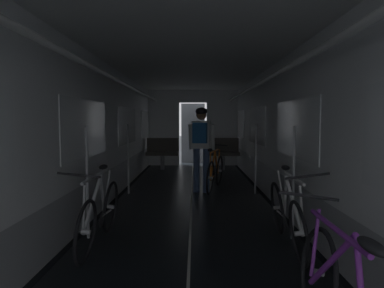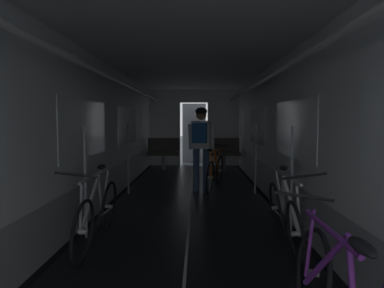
{
  "view_description": "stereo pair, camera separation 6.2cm",
  "coord_description": "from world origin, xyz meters",
  "px_view_note": "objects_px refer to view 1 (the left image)",
  "views": [
    {
      "loc": [
        0.06,
        -2.04,
        1.46
      ],
      "look_at": [
        0.0,
        5.3,
        0.96
      ],
      "focal_mm": 31.79,
      "sensor_mm": 36.0,
      "label": 1
    },
    {
      "loc": [
        0.12,
        -2.04,
        1.46
      ],
      "look_at": [
        0.0,
        5.3,
        0.96
      ],
      "focal_mm": 31.79,
      "sensor_mm": 36.0,
      "label": 2
    }
  ],
  "objects_px": {
    "bicycle_silver": "(99,213)",
    "bicycle_orange_in_aisle": "(215,172)",
    "bench_seat_far_right": "(223,151)",
    "bench_seat_far_left": "(163,151)",
    "bicycle_white": "(287,214)",
    "person_cyclist_aisle": "(201,140)"
  },
  "relations": [
    {
      "from": "bicycle_white",
      "to": "bicycle_orange_in_aisle",
      "type": "bearing_deg",
      "value": 101.04
    },
    {
      "from": "bench_seat_far_left",
      "to": "person_cyclist_aisle",
      "type": "distance_m",
      "value": 3.47
    },
    {
      "from": "bench_seat_far_right",
      "to": "bicycle_silver",
      "type": "distance_m",
      "value": 6.53
    },
    {
      "from": "bicycle_silver",
      "to": "bench_seat_far_right",
      "type": "bearing_deg",
      "value": 72.61
    },
    {
      "from": "bench_seat_far_left",
      "to": "bicycle_white",
      "type": "distance_m",
      "value": 6.57
    },
    {
      "from": "bench_seat_far_right",
      "to": "person_cyclist_aisle",
      "type": "xyz_separation_m",
      "value": [
        -0.71,
        -3.26,
        0.5
      ]
    },
    {
      "from": "bench_seat_far_right",
      "to": "bicycle_silver",
      "type": "bearing_deg",
      "value": -107.39
    },
    {
      "from": "bicycle_silver",
      "to": "person_cyclist_aisle",
      "type": "relative_size",
      "value": 0.98
    },
    {
      "from": "bench_seat_far_left",
      "to": "bicycle_white",
      "type": "bearing_deg",
      "value": -72.01
    },
    {
      "from": "bicycle_white",
      "to": "person_cyclist_aisle",
      "type": "height_order",
      "value": "person_cyclist_aisle"
    },
    {
      "from": "bicycle_orange_in_aisle",
      "to": "bicycle_silver",
      "type": "bearing_deg",
      "value": -115.44
    },
    {
      "from": "person_cyclist_aisle",
      "to": "bicycle_orange_in_aisle",
      "type": "bearing_deg",
      "value": 42.16
    },
    {
      "from": "bicycle_orange_in_aisle",
      "to": "bench_seat_far_left",
      "type": "bearing_deg",
      "value": 114.99
    },
    {
      "from": "bench_seat_far_right",
      "to": "bicycle_white",
      "type": "height_order",
      "value": "same"
    },
    {
      "from": "bench_seat_far_right",
      "to": "person_cyclist_aisle",
      "type": "bearing_deg",
      "value": -102.26
    },
    {
      "from": "bench_seat_far_left",
      "to": "bicycle_silver",
      "type": "xyz_separation_m",
      "value": [
        -0.15,
        -6.23,
        -0.19
      ]
    },
    {
      "from": "bench_seat_far_right",
      "to": "bicycle_white",
      "type": "xyz_separation_m",
      "value": [
        0.23,
        -6.25,
        -0.19
      ]
    },
    {
      "from": "bench_seat_far_right",
      "to": "bicycle_orange_in_aisle",
      "type": "bearing_deg",
      "value": -97.78
    },
    {
      "from": "person_cyclist_aisle",
      "to": "bench_seat_far_right",
      "type": "bearing_deg",
      "value": 77.74
    },
    {
      "from": "bench_seat_far_left",
      "to": "person_cyclist_aisle",
      "type": "bearing_deg",
      "value": -71.46
    },
    {
      "from": "bicycle_silver",
      "to": "bicycle_orange_in_aisle",
      "type": "distance_m",
      "value": 3.59
    },
    {
      "from": "bench_seat_far_right",
      "to": "bicycle_white",
      "type": "distance_m",
      "value": 6.26
    }
  ]
}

